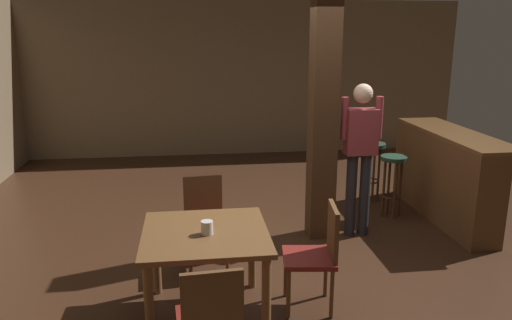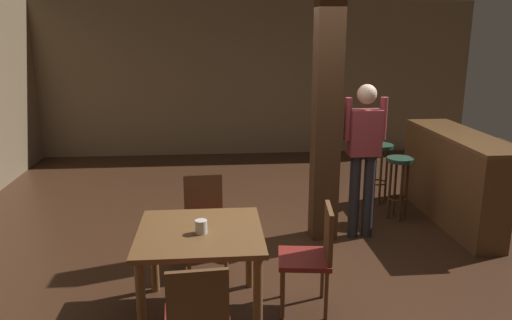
{
  "view_description": "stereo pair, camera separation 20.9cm",
  "coord_description": "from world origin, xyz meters",
  "px_view_note": "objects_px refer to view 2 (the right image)",
  "views": [
    {
      "loc": [
        -1.04,
        -4.72,
        2.27
      ],
      "look_at": [
        -0.43,
        -0.12,
        1.06
      ],
      "focal_mm": 35.0,
      "sensor_mm": 36.0,
      "label": 1
    },
    {
      "loc": [
        -0.83,
        -4.75,
        2.27
      ],
      "look_at": [
        -0.43,
        -0.12,
        1.06
      ],
      "focal_mm": 35.0,
      "sensor_mm": 36.0,
      "label": 2
    }
  ],
  "objects_px": {
    "dining_table": "(200,244)",
    "bar_stool_mid": "(379,159)",
    "chair_south": "(198,319)",
    "napkin_cup": "(201,227)",
    "bar_stool_near": "(399,174)",
    "bar_counter": "(451,177)",
    "chair_east": "(314,253)",
    "standing_person": "(364,150)",
    "chair_north": "(205,217)"
  },
  "relations": [
    {
      "from": "dining_table",
      "to": "chair_east",
      "type": "relative_size",
      "value": 1.11
    },
    {
      "from": "chair_south",
      "to": "bar_stool_near",
      "type": "relative_size",
      "value": 1.14
    },
    {
      "from": "chair_south",
      "to": "chair_east",
      "type": "relative_size",
      "value": 1.0
    },
    {
      "from": "dining_table",
      "to": "chair_east",
      "type": "distance_m",
      "value": 0.93
    },
    {
      "from": "dining_table",
      "to": "chair_east",
      "type": "height_order",
      "value": "chair_east"
    },
    {
      "from": "chair_east",
      "to": "bar_counter",
      "type": "distance_m",
      "value": 2.76
    },
    {
      "from": "chair_east",
      "to": "standing_person",
      "type": "bearing_deg",
      "value": 60.17
    },
    {
      "from": "dining_table",
      "to": "chair_south",
      "type": "xyz_separation_m",
      "value": [
        -0.0,
        -0.88,
        -0.12
      ]
    },
    {
      "from": "chair_east",
      "to": "bar_stool_near",
      "type": "bearing_deg",
      "value": 53.36
    },
    {
      "from": "dining_table",
      "to": "bar_stool_mid",
      "type": "distance_m",
      "value": 3.5
    },
    {
      "from": "standing_person",
      "to": "bar_counter",
      "type": "bearing_deg",
      "value": 17.5
    },
    {
      "from": "bar_stool_near",
      "to": "bar_stool_mid",
      "type": "relative_size",
      "value": 0.98
    },
    {
      "from": "napkin_cup",
      "to": "standing_person",
      "type": "xyz_separation_m",
      "value": [
        1.74,
        1.52,
        0.21
      ]
    },
    {
      "from": "chair_north",
      "to": "napkin_cup",
      "type": "distance_m",
      "value": 0.99
    },
    {
      "from": "napkin_cup",
      "to": "bar_counter",
      "type": "relative_size",
      "value": 0.05
    },
    {
      "from": "standing_person",
      "to": "bar_stool_mid",
      "type": "distance_m",
      "value": 1.34
    },
    {
      "from": "chair_east",
      "to": "bar_stool_mid",
      "type": "height_order",
      "value": "chair_east"
    },
    {
      "from": "bar_counter",
      "to": "standing_person",
      "type": "bearing_deg",
      "value": -162.5
    },
    {
      "from": "chair_east",
      "to": "chair_north",
      "type": "height_order",
      "value": "same"
    },
    {
      "from": "bar_counter",
      "to": "dining_table",
      "type": "bearing_deg",
      "value": -148.16
    },
    {
      "from": "dining_table",
      "to": "standing_person",
      "type": "distance_m",
      "value": 2.31
    },
    {
      "from": "standing_person",
      "to": "bar_stool_mid",
      "type": "bearing_deg",
      "value": 63.41
    },
    {
      "from": "dining_table",
      "to": "bar_stool_near",
      "type": "relative_size",
      "value": 1.26
    },
    {
      "from": "chair_north",
      "to": "bar_stool_near",
      "type": "bearing_deg",
      "value": 24.32
    },
    {
      "from": "napkin_cup",
      "to": "chair_south",
      "type": "bearing_deg",
      "value": -90.97
    },
    {
      "from": "chair_north",
      "to": "bar_stool_mid",
      "type": "distance_m",
      "value": 2.88
    },
    {
      "from": "bar_stool_mid",
      "to": "bar_stool_near",
      "type": "bearing_deg",
      "value": -86.58
    },
    {
      "from": "chair_south",
      "to": "chair_east",
      "type": "distance_m",
      "value": 1.28
    },
    {
      "from": "napkin_cup",
      "to": "bar_counter",
      "type": "xyz_separation_m",
      "value": [
        2.96,
        1.9,
        -0.24
      ]
    },
    {
      "from": "standing_person",
      "to": "chair_east",
      "type": "bearing_deg",
      "value": -119.83
    },
    {
      "from": "dining_table",
      "to": "chair_east",
      "type": "bearing_deg",
      "value": 0.44
    },
    {
      "from": "dining_table",
      "to": "chair_north",
      "type": "distance_m",
      "value": 0.9
    },
    {
      "from": "chair_north",
      "to": "napkin_cup",
      "type": "height_order",
      "value": "chair_north"
    },
    {
      "from": "napkin_cup",
      "to": "bar_stool_near",
      "type": "distance_m",
      "value": 3.1
    },
    {
      "from": "napkin_cup",
      "to": "bar_counter",
      "type": "bearing_deg",
      "value": 32.68
    },
    {
      "from": "napkin_cup",
      "to": "bar_stool_mid",
      "type": "height_order",
      "value": "napkin_cup"
    },
    {
      "from": "chair_south",
      "to": "napkin_cup",
      "type": "distance_m",
      "value": 0.88
    },
    {
      "from": "chair_north",
      "to": "napkin_cup",
      "type": "xyz_separation_m",
      "value": [
        -0.01,
        -0.95,
        0.28
      ]
    },
    {
      "from": "standing_person",
      "to": "bar_stool_near",
      "type": "height_order",
      "value": "standing_person"
    },
    {
      "from": "chair_east",
      "to": "bar_counter",
      "type": "height_order",
      "value": "bar_counter"
    },
    {
      "from": "standing_person",
      "to": "bar_counter",
      "type": "height_order",
      "value": "standing_person"
    },
    {
      "from": "chair_north",
      "to": "dining_table",
      "type": "bearing_deg",
      "value": -91.3
    },
    {
      "from": "dining_table",
      "to": "bar_stool_mid",
      "type": "relative_size",
      "value": 1.23
    },
    {
      "from": "bar_stool_near",
      "to": "dining_table",
      "type": "bearing_deg",
      "value": -140.47
    },
    {
      "from": "chair_east",
      "to": "standing_person",
      "type": "distance_m",
      "value": 1.75
    },
    {
      "from": "dining_table",
      "to": "chair_south",
      "type": "bearing_deg",
      "value": -90.11
    },
    {
      "from": "dining_table",
      "to": "bar_stool_near",
      "type": "height_order",
      "value": "bar_stool_near"
    },
    {
      "from": "dining_table",
      "to": "bar_counter",
      "type": "xyz_separation_m",
      "value": [
        2.97,
        1.85,
        -0.07
      ]
    },
    {
      "from": "bar_counter",
      "to": "chair_east",
      "type": "bearing_deg",
      "value": -138.17
    },
    {
      "from": "chair_south",
      "to": "bar_stool_near",
      "type": "height_order",
      "value": "chair_south"
    }
  ]
}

